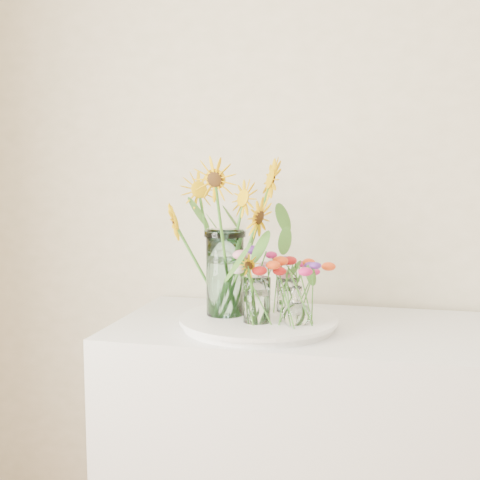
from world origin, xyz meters
The scene contains 10 objects.
counter centered at (-0.54, 1.93, 0.45)m, with size 1.40×0.60×0.90m, color white.
tray centered at (-0.80, 1.87, 0.91)m, with size 0.44×0.44×0.03m, color white.
mason_jar centered at (-0.91, 1.89, 1.06)m, with size 0.11×0.11×0.26m, color #9ED0BF.
sunflower_bouquet centered at (-0.91, 1.89, 1.17)m, with size 0.58×0.58×0.49m, color #F0B605, non-canonical shape.
small_vase_a centered at (-0.80, 1.82, 0.99)m, with size 0.08×0.08×0.13m, color white.
wildflower_posy_a centered at (-0.80, 1.82, 1.04)m, with size 0.21×0.21×0.22m, color #F84915, non-canonical shape.
small_vase_b centered at (-0.68, 1.82, 0.98)m, with size 0.08×0.08×0.11m, color white, non-canonical shape.
wildflower_posy_b centered at (-0.68, 1.82, 1.03)m, with size 0.23×0.23×0.20m, color #F84915, non-canonical shape.
small_vase_c centered at (-0.73, 1.97, 0.98)m, with size 0.06×0.06×0.11m, color white.
wildflower_posy_c centered at (-0.73, 1.97, 1.03)m, with size 0.19×0.19×0.20m, color #F84915, non-canonical shape.
Camera 1 is at (-0.46, 0.16, 1.36)m, focal length 45.00 mm.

